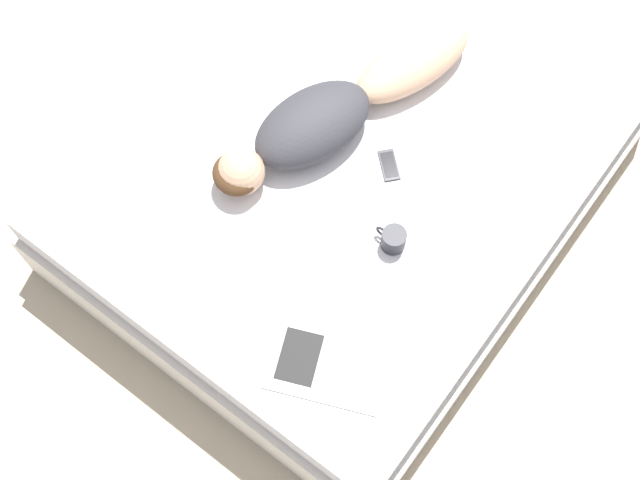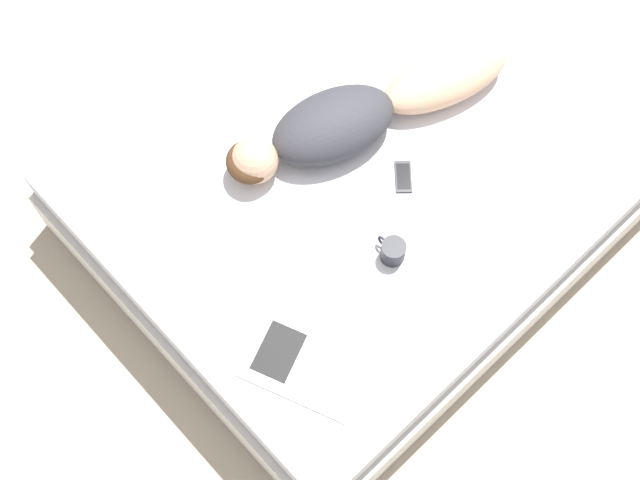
{
  "view_description": "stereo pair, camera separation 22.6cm",
  "coord_description": "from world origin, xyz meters",
  "px_view_note": "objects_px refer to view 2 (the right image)",
  "views": [
    {
      "loc": [
        -0.95,
        1.46,
        3.63
      ],
      "look_at": [
        -0.16,
        0.41,
        0.56
      ],
      "focal_mm": 50.0,
      "sensor_mm": 36.0,
      "label": 1
    },
    {
      "loc": [
        -1.12,
        1.31,
        3.63
      ],
      "look_at": [
        -0.16,
        0.41,
        0.56
      ],
      "focal_mm": 50.0,
      "sensor_mm": 36.0,
      "label": 2
    }
  ],
  "objects_px": {
    "coffee_mug": "(393,251)",
    "cell_phone": "(403,177)",
    "open_magazine": "(304,363)",
    "person": "(360,115)"
  },
  "relations": [
    {
      "from": "coffee_mug",
      "to": "cell_phone",
      "type": "bearing_deg",
      "value": -52.62
    },
    {
      "from": "open_magazine",
      "to": "cell_phone",
      "type": "height_order",
      "value": "same"
    },
    {
      "from": "open_magazine",
      "to": "cell_phone",
      "type": "relative_size",
      "value": 3.5
    },
    {
      "from": "open_magazine",
      "to": "coffee_mug",
      "type": "distance_m",
      "value": 0.53
    },
    {
      "from": "person",
      "to": "cell_phone",
      "type": "height_order",
      "value": "person"
    },
    {
      "from": "person",
      "to": "coffee_mug",
      "type": "distance_m",
      "value": 0.57
    },
    {
      "from": "open_magazine",
      "to": "coffee_mug",
      "type": "xyz_separation_m",
      "value": [
        0.08,
        -0.53,
        0.05
      ]
    },
    {
      "from": "open_magazine",
      "to": "person",
      "type": "bearing_deg",
      "value": -78.04
    },
    {
      "from": "person",
      "to": "open_magazine",
      "type": "xyz_separation_m",
      "value": [
        -0.57,
        0.83,
        -0.09
      ]
    },
    {
      "from": "person",
      "to": "coffee_mug",
      "type": "relative_size",
      "value": 9.75
    }
  ]
}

